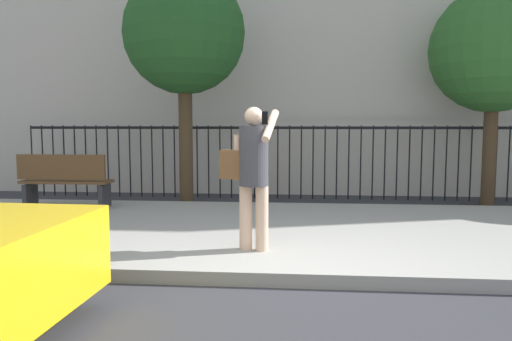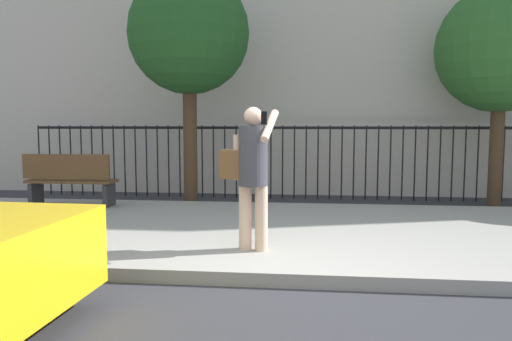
% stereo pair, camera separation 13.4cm
% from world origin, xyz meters
% --- Properties ---
extents(ground_plane, '(60.00, 60.00, 0.00)m').
position_xyz_m(ground_plane, '(0.00, 0.00, 0.00)').
color(ground_plane, '#333338').
extents(sidewalk, '(28.00, 4.40, 0.15)m').
position_xyz_m(sidewalk, '(0.00, 2.20, 0.07)').
color(sidewalk, '#9E9B93').
rests_on(sidewalk, ground).
extents(iron_fence, '(12.03, 0.04, 1.60)m').
position_xyz_m(iron_fence, '(0.00, 5.90, 1.02)').
color(iron_fence, black).
rests_on(iron_fence, ground).
extents(pedestrian_on_phone, '(0.70, 0.50, 1.68)m').
position_xyz_m(pedestrian_on_phone, '(-0.48, 0.91, 1.13)').
color(pedestrian_on_phone, beige).
rests_on(pedestrian_on_phone, sidewalk).
extents(street_bench, '(1.60, 0.45, 0.95)m').
position_xyz_m(street_bench, '(-4.09, 3.59, 0.65)').
color(street_bench, brown).
rests_on(street_bench, sidewalk).
extents(street_tree_near, '(2.38, 2.38, 4.59)m').
position_xyz_m(street_tree_near, '(-2.17, 4.81, 3.37)').
color(street_tree_near, '#4C3823').
rests_on(street_tree_near, ground).
extents(street_tree_mid, '(2.45, 2.45, 4.31)m').
position_xyz_m(street_tree_mid, '(3.84, 5.30, 3.06)').
color(street_tree_mid, '#4C3823').
rests_on(street_tree_mid, ground).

